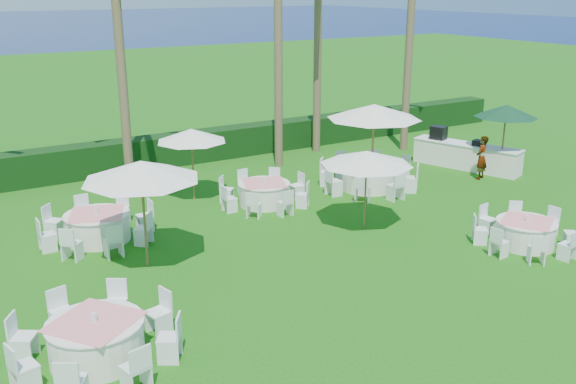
# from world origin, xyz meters

# --- Properties ---
(ground) EXTENTS (120.00, 120.00, 0.00)m
(ground) POSITION_xyz_m (0.00, 0.00, 0.00)
(ground) COLOR #1B5A0F
(ground) RESTS_ON ground
(hedge) EXTENTS (34.00, 1.00, 1.20)m
(hedge) POSITION_xyz_m (0.00, 12.00, 0.60)
(hedge) COLOR black
(hedge) RESTS_ON ground
(banquet_table_a) EXTENTS (3.22, 3.22, 0.97)m
(banquet_table_a) POSITION_xyz_m (-6.26, -0.48, 0.43)
(banquet_table_a) COLOR white
(banquet_table_a) RESTS_ON ground
(banquet_table_c) EXTENTS (2.84, 2.84, 0.87)m
(banquet_table_c) POSITION_xyz_m (5.33, -0.87, 0.38)
(banquet_table_c) COLOR white
(banquet_table_c) RESTS_ON ground
(banquet_table_d) EXTENTS (3.16, 3.16, 0.96)m
(banquet_table_d) POSITION_xyz_m (-4.61, 5.52, 0.42)
(banquet_table_d) COLOR white
(banquet_table_d) RESTS_ON ground
(banquet_table_e) EXTENTS (2.94, 2.94, 0.90)m
(banquet_table_e) POSITION_xyz_m (0.86, 5.83, 0.39)
(banquet_table_e) COLOR white
(banquet_table_e) RESTS_ON ground
(banquet_table_f) EXTENTS (3.39, 3.39, 1.02)m
(banquet_table_f) POSITION_xyz_m (4.81, 5.44, 0.45)
(banquet_table_f) COLOR white
(banquet_table_f) RESTS_ON ground
(umbrella_a) EXTENTS (2.92, 2.92, 2.77)m
(umbrella_a) POSITION_xyz_m (-4.01, 3.16, 2.53)
(umbrella_a) COLOR brown
(umbrella_a) RESTS_ON ground
(umbrella_b) EXTENTS (2.67, 2.67, 2.34)m
(umbrella_b) POSITION_xyz_m (2.34, 2.44, 2.13)
(umbrella_b) COLOR brown
(umbrella_b) RESTS_ON ground
(umbrella_c) EXTENTS (2.30, 2.30, 2.40)m
(umbrella_c) POSITION_xyz_m (-0.89, 7.49, 2.18)
(umbrella_c) COLOR brown
(umbrella_c) RESTS_ON ground
(umbrella_d) EXTENTS (3.27, 3.27, 2.93)m
(umbrella_d) POSITION_xyz_m (5.08, 5.62, 2.68)
(umbrella_d) COLOR brown
(umbrella_d) RESTS_ON ground
(umbrella_green) EXTENTS (2.31, 2.31, 2.63)m
(umbrella_green) POSITION_xyz_m (10.24, 4.35, 2.40)
(umbrella_green) COLOR brown
(umbrella_green) RESTS_ON ground
(buffet_table) EXTENTS (2.25, 4.25, 1.49)m
(buffet_table) POSITION_xyz_m (9.68, 5.61, 0.52)
(buffet_table) COLOR white
(buffet_table) RESTS_ON ground
(staff_person) EXTENTS (0.69, 0.59, 1.61)m
(staff_person) POSITION_xyz_m (9.08, 4.27, 0.80)
(staff_person) COLOR gray
(staff_person) RESTS_ON ground
(palm_b) EXTENTS (4.24, 4.37, 8.18)m
(palm_b) POSITION_xyz_m (-2.24, 10.06, 4.54)
(palm_b) COLOR brown
(palm_b) RESTS_ON ground
(palm_d) EXTENTS (4.40, 3.95, 7.75)m
(palm_d) POSITION_xyz_m (6.18, 10.84, 4.31)
(palm_d) COLOR brown
(palm_d) RESTS_ON ground
(palm_e) EXTENTS (4.40, 4.16, 10.92)m
(palm_e) POSITION_xyz_m (9.59, 9.13, 5.94)
(palm_e) COLOR brown
(palm_e) RESTS_ON ground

